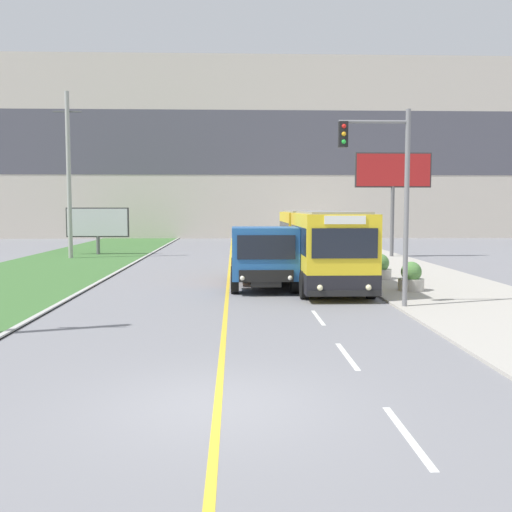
# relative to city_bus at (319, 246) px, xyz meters

# --- Properties ---
(ground_plane) EXTENTS (300.00, 300.00, 0.00)m
(ground_plane) POSITION_rel_city_bus_xyz_m (-3.96, -16.31, -1.58)
(ground_plane) COLOR slate
(lane_marking_centre) EXTENTS (2.88, 140.00, 0.01)m
(lane_marking_centre) POSITION_rel_city_bus_xyz_m (-3.67, -15.25, -1.57)
(lane_marking_centre) COLOR gold
(lane_marking_centre) RESTS_ON ground_plane
(apartment_block_background) EXTENTS (80.00, 8.04, 19.02)m
(apartment_block_background) POSITION_rel_city_bus_xyz_m (-3.96, 40.90, 7.93)
(apartment_block_background) COLOR beige
(apartment_block_background) RESTS_ON ground_plane
(city_bus) EXTENTS (2.68, 12.44, 3.10)m
(city_bus) POSITION_rel_city_bus_xyz_m (0.00, 0.00, 0.00)
(city_bus) COLOR yellow
(city_bus) RESTS_ON ground_plane
(dump_truck) EXTENTS (2.59, 6.70, 2.50)m
(dump_truck) POSITION_rel_city_bus_xyz_m (-2.53, -2.25, -0.32)
(dump_truck) COLOR black
(dump_truck) RESTS_ON ground_plane
(utility_pole_far) EXTENTS (1.80, 0.28, 10.52)m
(utility_pole_far) POSITION_rel_city_bus_xyz_m (-14.18, 12.60, 3.74)
(utility_pole_far) COLOR #9E9E99
(utility_pole_far) RESTS_ON ground_plane
(traffic_light_mast) EXTENTS (2.28, 0.32, 6.35)m
(traffic_light_mast) POSITION_rel_city_bus_xyz_m (1.19, -7.02, 2.44)
(traffic_light_mast) COLOR slate
(traffic_light_mast) RESTS_ON ground_plane
(billboard_large) EXTENTS (4.94, 0.24, 6.78)m
(billboard_large) POSITION_rel_city_bus_xyz_m (6.56, 12.62, 3.75)
(billboard_large) COLOR #59595B
(billboard_large) RESTS_ON ground_plane
(billboard_small) EXTENTS (4.27, 0.24, 3.25)m
(billboard_small) POSITION_rel_city_bus_xyz_m (-13.10, 15.57, 0.59)
(billboard_small) COLOR #59595B
(billboard_small) RESTS_ON ground_plane
(planter_round_near) EXTENTS (0.98, 0.98, 1.12)m
(planter_round_near) POSITION_rel_city_bus_xyz_m (3.06, -3.47, -1.01)
(planter_round_near) COLOR #B7B2A8
(planter_round_near) RESTS_ON sidewalk_right
(planter_round_second) EXTENTS (1.02, 1.02, 1.12)m
(planter_round_second) POSITION_rel_city_bus_xyz_m (2.79, 0.35, -1.01)
(planter_round_second) COLOR #B7B2A8
(planter_round_second) RESTS_ON sidewalk_right
(planter_round_third) EXTENTS (1.06, 1.06, 1.18)m
(planter_round_third) POSITION_rel_city_bus_xyz_m (2.99, 4.17, -0.98)
(planter_round_third) COLOR #B7B2A8
(planter_round_third) RESTS_ON sidewalk_right
(planter_round_far) EXTENTS (1.02, 1.02, 1.12)m
(planter_round_far) POSITION_rel_city_bus_xyz_m (2.82, 7.99, -1.01)
(planter_round_far) COLOR #B7B2A8
(planter_round_far) RESTS_ON sidewalk_right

